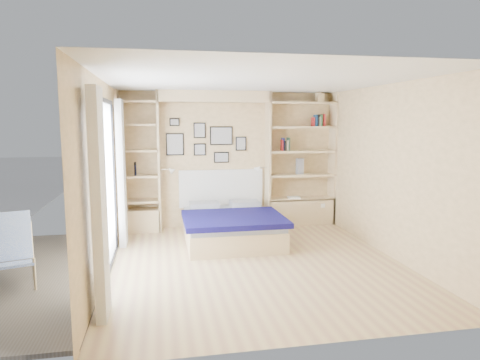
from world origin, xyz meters
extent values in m
plane|color=tan|center=(0.00, 0.00, 0.00)|extent=(4.50, 4.50, 0.00)
plane|color=#E5BF87|center=(0.00, 2.25, 1.25)|extent=(4.00, 0.00, 4.00)
plane|color=#E5BF87|center=(0.00, -2.25, 1.25)|extent=(4.00, 0.00, 4.00)
plane|color=#E5BF87|center=(-2.00, 0.00, 1.25)|extent=(0.00, 4.50, 4.50)
plane|color=#E5BF87|center=(2.00, 0.00, 1.25)|extent=(0.00, 4.50, 4.50)
plane|color=white|center=(0.00, 0.00, 2.50)|extent=(4.50, 4.50, 0.00)
cube|color=#DCBA85|center=(-1.30, 2.08, 1.25)|extent=(0.04, 0.35, 2.50)
cube|color=#DCBA85|center=(0.70, 2.08, 1.25)|extent=(0.04, 0.35, 2.50)
cube|color=#DCBA85|center=(-0.30, 2.08, 2.40)|extent=(2.00, 0.35, 0.20)
cube|color=#DCBA85|center=(1.98, 2.08, 1.25)|extent=(0.04, 0.35, 2.50)
cube|color=#DCBA85|center=(-1.98, 2.08, 1.25)|extent=(0.04, 0.35, 2.50)
cube|color=#DCBA85|center=(1.35, 2.08, 0.25)|extent=(1.30, 0.35, 0.50)
cube|color=#DCBA85|center=(-1.65, 2.08, 0.20)|extent=(0.70, 0.35, 0.40)
cube|color=black|center=(-1.97, 0.00, 2.23)|extent=(0.04, 2.08, 0.06)
cube|color=black|center=(-1.97, 0.00, 0.03)|extent=(0.04, 2.08, 0.06)
cube|color=black|center=(-1.97, -1.02, 1.10)|extent=(0.04, 0.06, 2.20)
cube|color=black|center=(-1.97, 1.02, 1.10)|extent=(0.04, 0.06, 2.20)
cube|color=silver|center=(-1.98, 0.00, 1.12)|extent=(0.01, 2.00, 2.20)
cube|color=white|center=(-1.88, -1.30, 1.15)|extent=(0.10, 0.45, 2.30)
cube|color=white|center=(-1.88, 1.30, 1.15)|extent=(0.10, 0.45, 2.30)
cube|color=#DCBA85|center=(1.35, 2.08, 0.50)|extent=(1.30, 0.35, 0.04)
cube|color=#DCBA85|center=(1.35, 2.08, 0.95)|extent=(1.30, 0.35, 0.04)
cube|color=#DCBA85|center=(1.35, 2.08, 1.40)|extent=(1.30, 0.35, 0.04)
cube|color=#DCBA85|center=(1.35, 2.08, 1.85)|extent=(1.30, 0.35, 0.04)
cube|color=#DCBA85|center=(1.35, 2.08, 2.30)|extent=(1.30, 0.35, 0.04)
cube|color=#DCBA85|center=(-1.65, 2.08, 0.55)|extent=(0.70, 0.35, 0.04)
cube|color=#DCBA85|center=(-1.65, 2.08, 1.00)|extent=(0.70, 0.35, 0.04)
cube|color=#DCBA85|center=(-1.65, 2.08, 1.45)|extent=(0.70, 0.35, 0.04)
cube|color=#DCBA85|center=(-1.65, 2.08, 1.90)|extent=(0.70, 0.35, 0.04)
cube|color=#DCBA85|center=(-1.65, 2.08, 2.30)|extent=(0.70, 0.35, 0.04)
cube|color=#DCBA85|center=(-0.16, 1.18, 0.16)|extent=(1.47, 1.84, 0.32)
cube|color=#9AA0A8|center=(-0.16, 1.18, 0.37)|extent=(1.43, 1.80, 0.10)
cube|color=#0E0B42|center=(-0.16, 0.87, 0.44)|extent=(1.57, 1.29, 0.08)
cube|color=#9AA0A8|center=(-0.53, 1.80, 0.48)|extent=(0.51, 0.37, 0.12)
cube|color=#9AA0A8|center=(0.21, 1.80, 0.48)|extent=(0.51, 0.37, 0.12)
cube|color=white|center=(-0.16, 2.22, 0.72)|extent=(1.57, 0.04, 0.70)
cube|color=black|center=(-1.00, 2.23, 1.55)|extent=(0.32, 0.02, 0.40)
cube|color=gray|center=(-1.00, 2.21, 1.55)|extent=(0.28, 0.01, 0.36)
cube|color=black|center=(-0.55, 2.23, 1.80)|extent=(0.22, 0.02, 0.28)
cube|color=gray|center=(-0.55, 2.21, 1.80)|extent=(0.18, 0.01, 0.24)
cube|color=black|center=(-0.55, 2.23, 1.45)|extent=(0.22, 0.02, 0.22)
cube|color=gray|center=(-0.55, 2.21, 1.45)|extent=(0.18, 0.01, 0.18)
cube|color=black|center=(-0.15, 2.23, 1.70)|extent=(0.42, 0.02, 0.34)
cube|color=gray|center=(-0.15, 2.21, 1.70)|extent=(0.38, 0.01, 0.30)
cube|color=black|center=(-0.15, 2.23, 1.30)|extent=(0.28, 0.02, 0.20)
cube|color=gray|center=(-0.15, 2.21, 1.30)|extent=(0.24, 0.01, 0.16)
cube|color=black|center=(0.22, 2.23, 1.55)|extent=(0.20, 0.02, 0.26)
cube|color=gray|center=(0.22, 2.21, 1.55)|extent=(0.16, 0.01, 0.22)
cube|color=black|center=(-1.00, 2.23, 1.95)|extent=(0.18, 0.02, 0.14)
cube|color=gray|center=(-1.00, 2.21, 1.95)|extent=(0.14, 0.01, 0.10)
cylinder|color=silver|center=(-1.16, 2.00, 1.12)|extent=(0.20, 0.02, 0.02)
cone|color=white|center=(-1.06, 2.00, 1.10)|extent=(0.13, 0.12, 0.15)
cylinder|color=silver|center=(0.56, 2.00, 1.12)|extent=(0.20, 0.02, 0.02)
cone|color=white|center=(0.46, 2.00, 1.10)|extent=(0.13, 0.12, 0.15)
cube|color=#A51E1E|center=(0.97, 2.07, 1.52)|extent=(0.02, 0.15, 0.20)
cube|color=navy|center=(0.99, 2.07, 1.54)|extent=(0.03, 0.15, 0.24)
cube|color=black|center=(1.01, 2.07, 1.51)|extent=(0.03, 0.15, 0.18)
cube|color=#BFB28C|center=(1.07, 2.07, 1.52)|extent=(0.04, 0.15, 0.19)
cube|color=#26593F|center=(1.09, 2.07, 1.54)|extent=(0.03, 0.15, 0.24)
cube|color=#A51E1E|center=(1.57, 2.07, 1.95)|extent=(0.02, 0.15, 0.17)
cube|color=navy|center=(1.61, 2.07, 1.98)|extent=(0.03, 0.15, 0.21)
cube|color=black|center=(1.66, 2.07, 1.98)|extent=(0.03, 0.15, 0.22)
cube|color=#BFB28C|center=(1.68, 2.07, 1.96)|extent=(0.04, 0.15, 0.18)
cube|color=#2B6034|center=(1.71, 2.07, 1.98)|extent=(0.03, 0.15, 0.22)
cube|color=#A51E1E|center=(1.77, 2.07, 1.99)|extent=(0.03, 0.15, 0.23)
cube|color=navy|center=(-1.70, 2.07, 1.11)|extent=(0.02, 0.15, 0.18)
cube|color=black|center=(-1.71, 2.07, 1.14)|extent=(0.03, 0.15, 0.23)
cube|color=#DCBA85|center=(1.69, 2.07, 2.40)|extent=(0.13, 0.13, 0.15)
cone|color=#DCBA85|center=(1.69, 2.07, 2.51)|extent=(0.20, 0.20, 0.08)
cube|color=slate|center=(1.32, 2.07, 1.12)|extent=(0.12, 0.12, 0.30)
cube|color=white|center=(1.20, 2.02, 0.54)|extent=(0.22, 0.16, 0.03)
cylinder|color=tan|center=(-2.72, -0.57, 0.22)|extent=(0.07, 0.15, 0.43)
cylinder|color=tan|center=(-2.90, 0.01, 0.33)|extent=(0.13, 0.35, 0.71)
cube|color=#395FB8|center=(-3.02, -0.43, 0.31)|extent=(0.65, 0.72, 0.16)
cube|color=#395FB8|center=(-3.14, -0.03, 0.55)|extent=(0.54, 0.37, 0.58)
camera|label=1|loc=(-1.29, -5.62, 1.97)|focal=32.00mm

